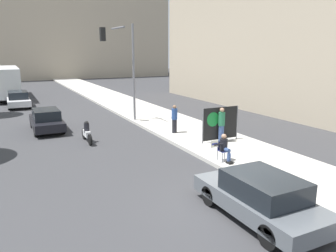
# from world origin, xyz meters

# --- Properties ---
(ground_plane) EXTENTS (160.00, 160.00, 0.00)m
(ground_plane) POSITION_xyz_m (0.00, 0.00, 0.00)
(ground_plane) COLOR #38383A
(sidewalk_curb) EXTENTS (4.21, 90.00, 0.18)m
(sidewalk_curb) POSITION_xyz_m (3.66, 15.00, 0.09)
(sidewalk_curb) COLOR beige
(sidewalk_curb) RESTS_ON ground_plane
(building_backdrop_far) EXTENTS (52.00, 12.00, 25.92)m
(building_backdrop_far) POSITION_xyz_m (-2.00, 58.41, 12.96)
(building_backdrop_far) COLOR tan
(building_backdrop_far) RESTS_ON ground_plane
(seated_protester) EXTENTS (0.91, 0.77, 1.19)m
(seated_protester) POSITION_xyz_m (2.07, 3.36, 0.81)
(seated_protester) COLOR #474C56
(seated_protester) RESTS_ON sidewalk_curb
(jogger_on_sidewalk) EXTENTS (0.34, 0.34, 1.81)m
(jogger_on_sidewalk) POSITION_xyz_m (3.77, 5.95, 1.11)
(jogger_on_sidewalk) COLOR #334775
(jogger_on_sidewalk) RESTS_ON sidewalk_curb
(pedestrian_behind) EXTENTS (0.34, 0.34, 1.62)m
(pedestrian_behind) POSITION_xyz_m (2.53, 8.81, 1.00)
(pedestrian_behind) COLOR black
(pedestrian_behind) RESTS_ON sidewalk_curb
(protest_banner) EXTENTS (2.22, 0.06, 1.80)m
(protest_banner) POSITION_xyz_m (3.82, 6.14, 1.13)
(protest_banner) COLOR slate
(protest_banner) RESTS_ON sidewalk_curb
(traffic_light_pole) EXTENTS (2.30, 2.07, 6.39)m
(traffic_light_pole) POSITION_xyz_m (1.09, 13.32, 4.39)
(traffic_light_pole) COLOR slate
(traffic_light_pole) RESTS_ON sidewalk_curb
(parked_car_curbside) EXTENTS (1.87, 4.25, 1.36)m
(parked_car_curbside) POSITION_xyz_m (0.24, -0.91, 0.69)
(parked_car_curbside) COLOR #565B60
(parked_car_curbside) RESTS_ON ground_plane
(car_on_road_nearest) EXTENTS (1.70, 4.18, 1.37)m
(car_on_road_nearest) POSITION_xyz_m (-3.95, 13.40, 0.69)
(car_on_road_nearest) COLOR black
(car_on_road_nearest) RESTS_ON ground_plane
(car_on_road_midblock) EXTENTS (1.81, 4.76, 1.40)m
(car_on_road_midblock) POSITION_xyz_m (-5.07, 24.05, 0.70)
(car_on_road_midblock) COLOR silver
(car_on_road_midblock) RESTS_ON ground_plane
(city_bus_on_road) EXTENTS (2.51, 10.07, 3.22)m
(city_bus_on_road) POSITION_xyz_m (-5.88, 30.63, 1.85)
(city_bus_on_road) COLOR silver
(city_bus_on_road) RESTS_ON ground_plane
(motorcycle_on_road) EXTENTS (0.28, 2.03, 1.18)m
(motorcycle_on_road) POSITION_xyz_m (-2.35, 9.67, 0.52)
(motorcycle_on_road) COLOR white
(motorcycle_on_road) RESTS_ON ground_plane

